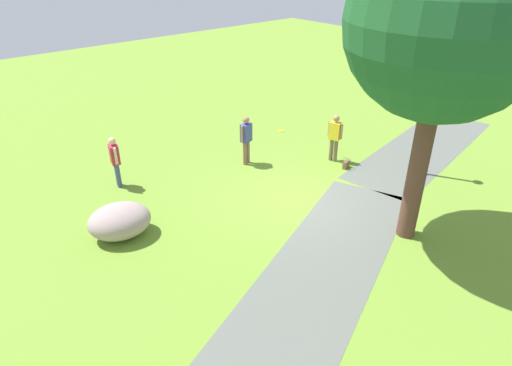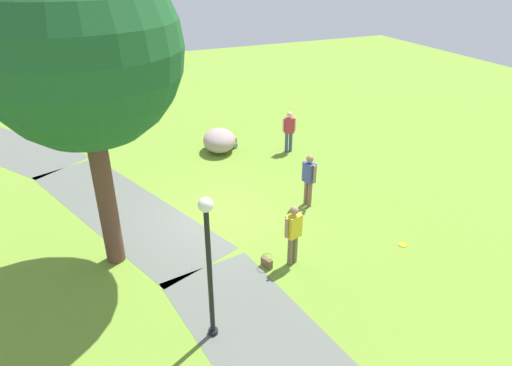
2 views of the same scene
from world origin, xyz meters
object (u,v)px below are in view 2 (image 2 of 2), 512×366
Objects in this scene: handbag_on_grass at (267,262)px; lawn_boulder at (219,140)px; lamp_post at (209,254)px; backpack_by_boulder at (233,143)px; woman_with_handbag at (293,231)px; large_shade_tree at (80,51)px; frisbee_on_grass at (403,245)px; man_near_boulder at (289,129)px; passerby_on_path at (309,177)px.

lawn_boulder is at bearing -10.31° from handbag_on_grass.
lamp_post reaches higher than backpack_by_boulder.
lawn_boulder is 1.14× the size of woman_with_handbag.
large_shade_tree is 6.13m from woman_with_handbag.
frisbee_on_grass is at bearing -163.30° from lawn_boulder.
backpack_by_boulder is 1.79× the size of frisbee_on_grass.
lamp_post is 3.13m from woman_with_handbag.
frisbee_on_grass is (0.95, -5.60, -1.97)m from lamp_post.
backpack_by_boulder is at bearing 12.63° from frisbee_on_grass.
lawn_boulder is at bearing -20.11° from lamp_post.
lamp_post reaches higher than man_near_boulder.
lawn_boulder is 8.29× the size of frisbee_on_grass.
man_near_boulder is 3.99× the size of backpack_by_boulder.
woman_with_handbag is (1.45, -2.56, -1.05)m from lamp_post.
passerby_on_path reaches higher than backpack_by_boulder.
handbag_on_grass is (-1.79, -3.36, -5.02)m from large_shade_tree.
man_near_boulder is 4.68× the size of handbag_on_grass.
backpack_by_boulder is (7.45, -1.26, -0.74)m from woman_with_handbag.
frisbee_on_grass is (-0.60, -3.69, -0.13)m from handbag_on_grass.
lawn_boulder is 5.17m from passerby_on_path.
man_near_boulder is (7.73, -5.67, -1.06)m from lamp_post.
lamp_post reaches higher than passerby_on_path.
lawn_boulder is (5.50, -4.69, -4.73)m from large_shade_tree.
man_near_boulder is at bearing -31.26° from handbag_on_grass.
large_shade_tree is 4.83m from lamp_post.
large_shade_tree is 21.38× the size of handbag_on_grass.
backpack_by_boulder is at bearing -14.55° from handbag_on_grass.
woman_with_handbag is at bearing 174.79° from lawn_boulder.
woman_with_handbag is 2.94m from passerby_on_path.
handbag_on_grass is at bearing 133.24° from passerby_on_path.
lawn_boulder is 4.63× the size of backpack_by_boulder.
lawn_boulder is 7.43m from woman_with_handbag.
lawn_boulder is (8.84, -3.24, -1.55)m from lamp_post.
handbag_on_grass is 7.60m from backpack_by_boulder.
woman_with_handbag is at bearing 153.71° from man_near_boulder.
passerby_on_path is at bearing -46.76° from handbag_on_grass.
large_shade_tree reaches higher than backpack_by_boulder.
backpack_by_boulder is (5.09, 0.49, -0.77)m from passerby_on_path.
backpack_by_boulder is 8.16m from frisbee_on_grass.
lamp_post is 1.92× the size of passerby_on_path.
lawn_boulder is 8.25m from frisbee_on_grass.
lamp_post is at bearing 129.02° from handbag_on_grass.
handbag_on_grass is at bearing 148.74° from man_near_boulder.
woman_with_handbag is (-7.39, 0.67, 0.50)m from lawn_boulder.
woman_with_handbag is 4.05× the size of backpack_by_boulder.
large_shade_tree is at bearing 121.70° from man_near_boulder.
passerby_on_path is (-3.92, 1.35, 0.04)m from man_near_boulder.
lamp_post is at bearing 99.59° from frisbee_on_grass.
backpack_by_boulder reaches higher than frisbee_on_grass.
handbag_on_grass is at bearing 81.48° from woman_with_handbag.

